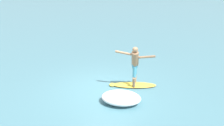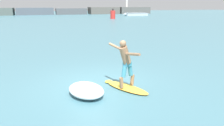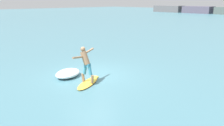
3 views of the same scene
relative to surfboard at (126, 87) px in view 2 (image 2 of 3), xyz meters
The scene contains 7 objects.
ground_plane 1.26m from the surfboard, 132.30° to the left, with size 200.00×200.00×0.00m, color #447481.
rock_jetty_breakwater 63.01m from the surfboard, 92.74° to the left, with size 73.58×5.10×6.20m.
surfboard is the anchor object (origin of this frame).
surfer 1.04m from the surfboard, 138.37° to the right, with size 0.80×1.54×1.68m.
fishing_boat_near_jetty 53.54m from the surfboard, 64.92° to the left, with size 7.41×2.16×0.83m.
channel_marker_buoy 39.92m from the surfboard, 71.72° to the left, with size 1.04×1.04×2.08m.
wave_foam_at_tail 1.50m from the surfboard, behind, with size 1.42×1.68×0.39m.
Camera 2 is at (-1.99, -7.69, 2.91)m, focal length 35.00 mm.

